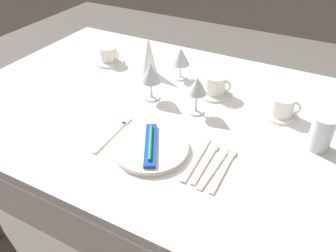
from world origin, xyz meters
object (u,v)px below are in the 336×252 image
object	(u,v)px
fork_outer	(115,133)
spoon_tea	(227,165)
wine_glass_centre	(197,88)
napkin_folded	(149,56)
wine_glass_left	(181,58)
toothbrush_package	(151,144)
spoon_soup	(209,158)
drink_tumbler	(321,135)
coffee_cup_right	(283,106)
dinner_knife	(196,160)
wine_glass_right	(151,74)
spoon_dessert	(219,162)
coffee_cup_left	(109,54)
coffee_cup_far	(216,84)
dinner_plate	(151,148)

from	to	relation	value
fork_outer	spoon_tea	distance (m)	0.40
wine_glass_centre	napkin_folded	size ratio (longest dim) A/B	0.84
wine_glass_left	toothbrush_package	bearing A→B (deg)	-74.81
fork_outer	wine_glass_left	xyz separation A→B (m)	(0.02, 0.47, 0.09)
spoon_soup	drink_tumbler	bearing A→B (deg)	36.54
coffee_cup_right	wine_glass_left	distance (m)	0.47
dinner_knife	wine_glass_right	size ratio (longest dim) A/B	1.47
spoon_dessert	wine_glass_centre	distance (m)	0.31
spoon_soup	wine_glass_left	distance (m)	0.55
coffee_cup_left	wine_glass_right	distance (m)	0.40
coffee_cup_left	wine_glass_left	world-z (taller)	wine_glass_left
wine_glass_right	drink_tumbler	size ratio (longest dim) A/B	1.28
wine_glass_right	wine_glass_centre	bearing A→B (deg)	-3.03
drink_tumbler	napkin_folded	size ratio (longest dim) A/B	0.68
spoon_dessert	napkin_folded	distance (m)	0.65
coffee_cup_right	coffee_cup_far	xyz separation A→B (m)	(-0.27, 0.03, 0.00)
dinner_knife	wine_glass_centre	size ratio (longest dim) A/B	1.53
dinner_knife	coffee_cup_right	xyz separation A→B (m)	(0.18, 0.37, 0.04)
dinner_knife	wine_glass_centre	distance (m)	0.29
spoon_soup	wine_glass_left	world-z (taller)	wine_glass_left
dinner_plate	spoon_dessert	world-z (taller)	dinner_plate
dinner_knife	coffee_cup_right	size ratio (longest dim) A/B	2.03
toothbrush_package	coffee_cup_right	size ratio (longest dim) A/B	1.84
toothbrush_package	coffee_cup_far	distance (m)	0.43
wine_glass_left	napkin_folded	world-z (taller)	napkin_folded
wine_glass_left	wine_glass_centre	bearing A→B (deg)	-51.85
napkin_folded	wine_glass_left	bearing A→B (deg)	12.45
dinner_knife	wine_glass_centre	world-z (taller)	wine_glass_centre
dinner_knife	coffee_cup_left	size ratio (longest dim) A/B	2.22
wine_glass_left	spoon_soup	bearing A→B (deg)	-54.60
wine_glass_left	drink_tumbler	xyz separation A→B (m)	(0.61, -0.23, -0.05)
spoon_soup	spoon_dessert	distance (m)	0.03
wine_glass_left	coffee_cup_left	bearing A→B (deg)	-177.10
drink_tumbler	coffee_cup_far	bearing A→B (deg)	158.76
dinner_plate	coffee_cup_far	distance (m)	0.43
dinner_plate	dinner_knife	distance (m)	0.15
coffee_cup_far	wine_glass_left	bearing A→B (deg)	161.31
dinner_plate	spoon_soup	world-z (taller)	dinner_plate
coffee_cup_far	napkin_folded	bearing A→B (deg)	174.35
wine_glass_left	napkin_folded	bearing A→B (deg)	-167.55
toothbrush_package	spoon_dessert	world-z (taller)	toothbrush_package
toothbrush_package	wine_glass_left	distance (m)	0.51
spoon_soup	wine_glass_right	world-z (taller)	wine_glass_right
coffee_cup_far	spoon_tea	bearing A→B (deg)	-63.87
napkin_folded	coffee_cup_left	bearing A→B (deg)	176.96
dinner_knife	fork_outer	bearing A→B (deg)	-179.56
coffee_cup_far	coffee_cup_left	bearing A→B (deg)	175.43
toothbrush_package	fork_outer	size ratio (longest dim) A/B	0.93
toothbrush_package	fork_outer	bearing A→B (deg)	172.79
fork_outer	wine_glass_right	distance (m)	0.28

